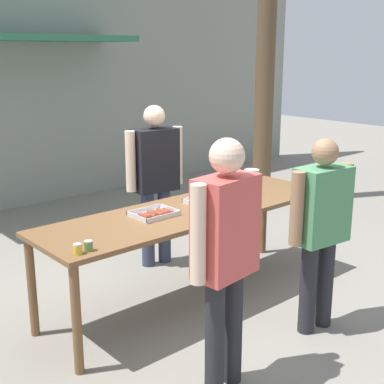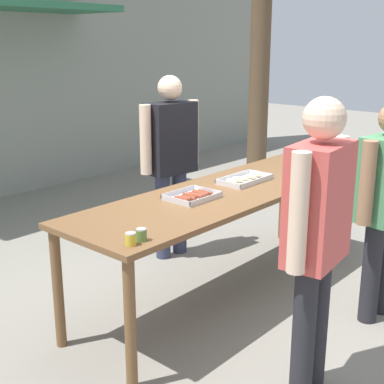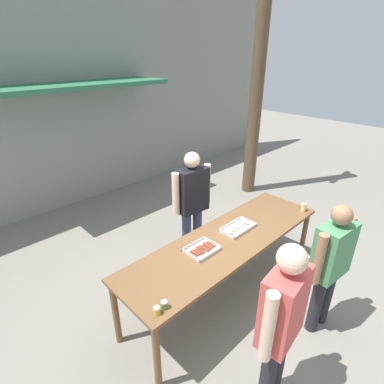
% 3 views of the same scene
% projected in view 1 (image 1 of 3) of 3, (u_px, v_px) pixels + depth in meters
% --- Properties ---
extents(ground_plane, '(24.00, 24.00, 0.00)m').
position_uv_depth(ground_plane, '(192.00, 299.00, 4.99)').
color(ground_plane, gray).
extents(building_facade_back, '(12.00, 1.11, 4.50)m').
position_uv_depth(building_facade_back, '(0.00, 49.00, 7.29)').
color(building_facade_back, gray).
rests_on(building_facade_back, ground).
extents(serving_table, '(2.91, 0.84, 0.88)m').
position_uv_depth(serving_table, '(192.00, 217.00, 4.78)').
color(serving_table, brown).
rests_on(serving_table, ground).
extents(food_tray_sausages, '(0.36, 0.29, 0.04)m').
position_uv_depth(food_tray_sausages, '(154.00, 214.00, 4.54)').
color(food_tray_sausages, silver).
rests_on(food_tray_sausages, serving_table).
extents(food_tray_buns, '(0.47, 0.26, 0.06)m').
position_uv_depth(food_tray_buns, '(210.00, 199.00, 4.96)').
color(food_tray_buns, silver).
rests_on(food_tray_buns, serving_table).
extents(condiment_jar_mustard, '(0.06, 0.06, 0.08)m').
position_uv_depth(condiment_jar_mustard, '(78.00, 249.00, 3.68)').
color(condiment_jar_mustard, gold).
rests_on(condiment_jar_mustard, serving_table).
extents(condiment_jar_ketchup, '(0.06, 0.06, 0.08)m').
position_uv_depth(condiment_jar_ketchup, '(89.00, 246.00, 3.74)').
color(condiment_jar_ketchup, '#567A38').
rests_on(condiment_jar_ketchup, serving_table).
extents(beer_cup, '(0.07, 0.07, 0.12)m').
position_uv_depth(beer_cup, '(310.00, 184.00, 5.36)').
color(beer_cup, '#DBC67A').
rests_on(beer_cup, serving_table).
extents(person_server_behind_table, '(0.66, 0.30, 1.71)m').
position_uv_depth(person_server_behind_table, '(155.00, 173.00, 5.56)').
color(person_server_behind_table, '#333851').
rests_on(person_server_behind_table, ground).
extents(person_customer_holding_hotdog, '(0.63, 0.29, 1.73)m').
position_uv_depth(person_customer_holding_hotdog, '(225.00, 246.00, 3.43)').
color(person_customer_holding_hotdog, '#232328').
rests_on(person_customer_holding_hotdog, ground).
extents(person_customer_with_cup, '(0.65, 0.30, 1.60)m').
position_uv_depth(person_customer_with_cup, '(321.00, 221.00, 4.23)').
color(person_customer_with_cup, '#232328').
rests_on(person_customer_with_cup, ground).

